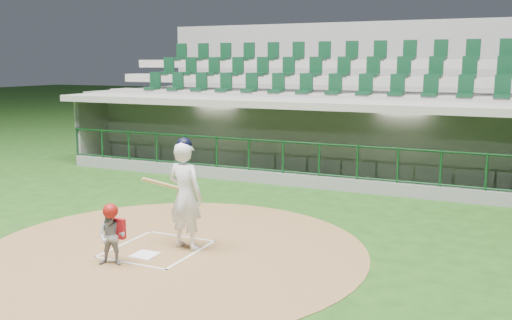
{
  "coord_description": "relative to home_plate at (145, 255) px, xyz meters",
  "views": [
    {
      "loc": [
        5.95,
        -8.81,
        3.46
      ],
      "look_at": [
        0.7,
        2.6,
        1.3
      ],
      "focal_mm": 40.0,
      "sensor_mm": 36.0,
      "label": 1
    }
  ],
  "objects": [
    {
      "name": "dirt_circle",
      "position": [
        0.3,
        0.5,
        -0.02
      ],
      "size": [
        7.2,
        7.2,
        0.01
      ],
      "primitive_type": "cylinder",
      "color": "brown",
      "rests_on": "ground"
    },
    {
      "name": "seating_deck",
      "position": [
        0.0,
        11.61,
        1.4
      ],
      "size": [
        17.0,
        6.72,
        5.15
      ],
      "color": "gray",
      "rests_on": "ground"
    },
    {
      "name": "batter_box_chalk",
      "position": [
        0.0,
        0.4,
        -0.0
      ],
      "size": [
        1.55,
        1.8,
        0.01
      ],
      "color": "white",
      "rests_on": "ground"
    },
    {
      "name": "ground",
      "position": [
        0.0,
        0.7,
        -0.02
      ],
      "size": [
        120.0,
        120.0,
        0.0
      ],
      "primitive_type": "plane",
      "color": "#1A4012",
      "rests_on": "ground"
    },
    {
      "name": "catcher",
      "position": [
        -0.22,
        -0.61,
        0.54
      ],
      "size": [
        0.59,
        0.52,
        1.09
      ],
      "color": "#98999E",
      "rests_on": "dirt_circle"
    },
    {
      "name": "dugout_structure",
      "position": [
        0.1,
        8.52,
        0.94
      ],
      "size": [
        16.4,
        3.7,
        3.0
      ],
      "color": "slate",
      "rests_on": "ground"
    },
    {
      "name": "home_plate",
      "position": [
        0.0,
        0.0,
        0.0
      ],
      "size": [
        0.43,
        0.43,
        0.02
      ],
      "primitive_type": "cube",
      "color": "white",
      "rests_on": "dirt_circle"
    },
    {
      "name": "batter",
      "position": [
        0.45,
        0.69,
        1.03
      ],
      "size": [
        0.94,
        0.94,
        2.1
      ],
      "color": "white",
      "rests_on": "dirt_circle"
    }
  ]
}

